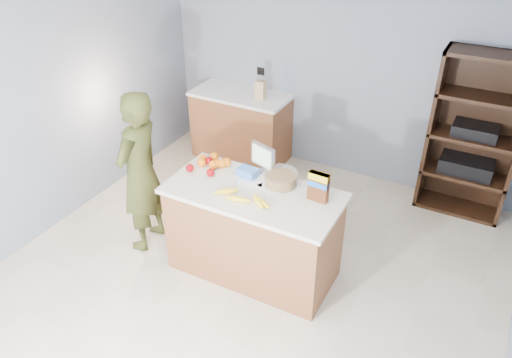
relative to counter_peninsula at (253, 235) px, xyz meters
The scene contains 15 objects.
floor 0.51m from the counter_peninsula, 90.00° to the right, with size 4.50×5.00×0.02m, color beige.
walls 1.27m from the counter_peninsula, 90.00° to the right, with size 4.52×5.02×2.51m.
counter_peninsula is the anchor object (origin of this frame).
back_cabinet 2.25m from the counter_peninsula, 122.28° to the left, with size 1.24×0.62×0.90m.
shelving_unit 2.61m from the counter_peninsula, 52.89° to the left, with size 0.90×0.40×1.80m.
person 1.24m from the counter_peninsula, behind, with size 0.60×0.39×1.64m, color #373B17.
knife_block 2.17m from the counter_peninsula, 115.86° to the left, with size 0.12×0.10×0.31m.
envelopes 0.50m from the counter_peninsula, 86.86° to the left, with size 0.43×0.21×0.00m.
bananas 0.53m from the counter_peninsula, 85.69° to the right, with size 0.55×0.19×0.05m.
apples 0.79m from the counter_peninsula, behind, with size 0.29×0.27×0.08m.
oranges 0.79m from the counter_peninsula, 157.91° to the left, with size 0.32×0.23×0.09m.
blue_carton 0.59m from the counter_peninsula, 129.95° to the left, with size 0.18×0.12×0.08m, color blue.
salad_bowl 0.60m from the counter_peninsula, 53.25° to the left, with size 0.30×0.30×0.13m.
tv 0.73m from the counter_peninsula, 103.11° to the left, with size 0.28×0.13×0.28m.
cereal_box 0.85m from the counter_peninsula, 14.19° to the left, with size 0.18×0.08×0.26m.
Camera 1 is at (1.73, -2.90, 3.29)m, focal length 35.00 mm.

